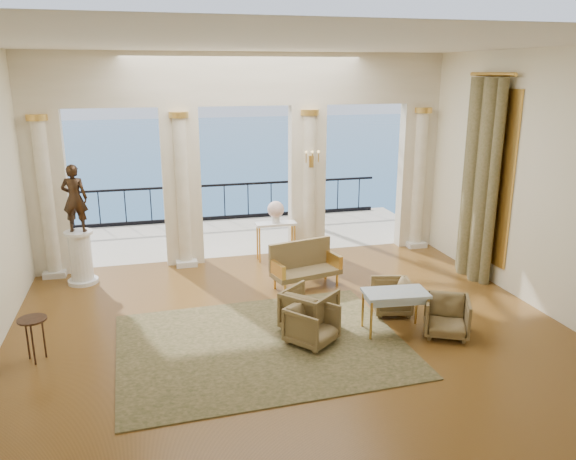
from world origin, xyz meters
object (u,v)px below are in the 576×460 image
object	(u,v)px
game_table	(395,296)
statue	(75,198)
armchair_d	(309,308)
console_table	(276,229)
armchair_a	(312,323)
armchair_c	(391,295)
armchair_b	(447,315)
pedestal	(81,258)
side_table	(33,325)
settee	(304,265)

from	to	relation	value
game_table	statue	bearing A→B (deg)	150.43
armchair_d	statue	size ratio (longest dim) A/B	0.58
armchair_d	console_table	distance (m)	3.64
armchair_a	armchair_c	xyz separation A→B (m)	(1.68, 0.76, -0.01)
armchair_b	pedestal	xyz separation A→B (m)	(-5.88, 3.90, 0.17)
game_table	armchair_b	bearing A→B (deg)	-16.79
armchair_b	side_table	size ratio (longest dim) A/B	1.05
pedestal	side_table	xyz separation A→B (m)	(-0.38, -3.15, 0.05)
statue	side_table	size ratio (longest dim) A/B	1.98
armchair_b	side_table	distance (m)	6.31
settee	side_table	world-z (taller)	settee
armchair_d	settee	distance (m)	1.95
armchair_b	armchair_d	size ratio (longest dim) A/B	0.92
pedestal	side_table	distance (m)	3.17
armchair_a	pedestal	bearing A→B (deg)	96.89
armchair_d	settee	size ratio (longest dim) A/B	0.53
armchair_a	side_table	size ratio (longest dim) A/B	1.03
armchair_a	statue	xyz separation A→B (m)	(-3.70, 3.64, 1.40)
game_table	statue	xyz separation A→B (m)	(-5.12, 3.59, 1.12)
armchair_a	pedestal	distance (m)	5.20
armchair_c	armchair_d	distance (m)	1.61
armchair_b	settee	xyz separation A→B (m)	(-1.63, 2.64, 0.09)
statue	console_table	distance (m)	4.25
settee	statue	distance (m)	4.63
armchair_c	game_table	world-z (taller)	game_table
settee	game_table	size ratio (longest dim) A/B	1.35
settee	statue	bearing A→B (deg)	150.32
game_table	console_table	bearing A→B (deg)	109.59
game_table	side_table	xyz separation A→B (m)	(-5.50, 0.44, -0.05)
statue	console_table	bearing A→B (deg)	-163.30
settee	armchair_d	bearing A→B (deg)	-116.62
armchair_a	console_table	bearing A→B (deg)	45.89
side_table	armchair_b	bearing A→B (deg)	-6.84
armchair_a	settee	bearing A→B (deg)	38.33
settee	console_table	xyz separation A→B (m)	(-0.16, 1.72, 0.27)
armchair_b	statue	world-z (taller)	statue
armchair_c	statue	distance (m)	6.27
armchair_b	armchair_c	size ratio (longest dim) A/B	1.06
armchair_d	pedestal	bearing A→B (deg)	9.77
side_table	game_table	bearing A→B (deg)	-4.56
settee	console_table	distance (m)	1.75
settee	game_table	xyz separation A→B (m)	(0.86, -2.33, 0.19)
armchair_a	console_table	world-z (taller)	console_table
armchair_c	settee	world-z (taller)	settee
game_table	statue	distance (m)	6.35
pedestal	statue	distance (m)	1.22
armchair_b	settee	distance (m)	3.10
pedestal	statue	bearing A→B (deg)	180.00
armchair_d	pedestal	world-z (taller)	pedestal
armchair_d	side_table	xyz separation A→B (m)	(-4.18, 0.00, 0.19)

